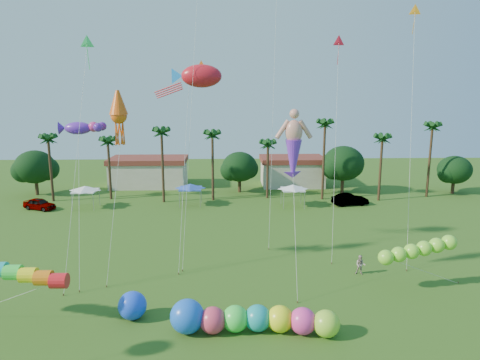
{
  "coord_description": "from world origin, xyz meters",
  "views": [
    {
      "loc": [
        -0.93,
        -20.55,
        15.18
      ],
      "look_at": [
        0.0,
        10.0,
        9.0
      ],
      "focal_mm": 32.0,
      "sensor_mm": 36.0,
      "label": 1
    }
  ],
  "objects_px": {
    "car_b": "(350,199)",
    "spectator_b": "(360,265)",
    "caterpillar_inflatable": "(248,319)",
    "blue_ball": "(132,305)",
    "car_a": "(39,204)"
  },
  "relations": [
    {
      "from": "car_b",
      "to": "spectator_b",
      "type": "bearing_deg",
      "value": 156.23
    },
    {
      "from": "caterpillar_inflatable",
      "to": "blue_ball",
      "type": "xyz_separation_m",
      "value": [
        -7.81,
        1.97,
        0.04
      ]
    },
    {
      "from": "car_a",
      "to": "caterpillar_inflatable",
      "type": "distance_m",
      "value": 40.52
    },
    {
      "from": "blue_ball",
      "to": "spectator_b",
      "type": "bearing_deg",
      "value": 20.85
    },
    {
      "from": "car_b",
      "to": "spectator_b",
      "type": "xyz_separation_m",
      "value": [
        -5.68,
        -22.97,
        0.03
      ]
    },
    {
      "from": "car_a",
      "to": "car_b",
      "type": "relative_size",
      "value": 0.9
    },
    {
      "from": "blue_ball",
      "to": "caterpillar_inflatable",
      "type": "bearing_deg",
      "value": -14.12
    },
    {
      "from": "car_a",
      "to": "spectator_b",
      "type": "height_order",
      "value": "spectator_b"
    },
    {
      "from": "car_b",
      "to": "caterpillar_inflatable",
      "type": "height_order",
      "value": "caterpillar_inflatable"
    },
    {
      "from": "car_b",
      "to": "spectator_b",
      "type": "relative_size",
      "value": 2.91
    },
    {
      "from": "car_b",
      "to": "blue_ball",
      "type": "height_order",
      "value": "blue_ball"
    },
    {
      "from": "car_a",
      "to": "spectator_b",
      "type": "xyz_separation_m",
      "value": [
        36.38,
        -22.03,
        0.09
      ]
    },
    {
      "from": "car_b",
      "to": "spectator_b",
      "type": "height_order",
      "value": "spectator_b"
    },
    {
      "from": "caterpillar_inflatable",
      "to": "spectator_b",
      "type": "bearing_deg",
      "value": 45.05
    },
    {
      "from": "car_b",
      "to": "car_a",
      "type": "bearing_deg",
      "value": 81.4
    }
  ]
}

